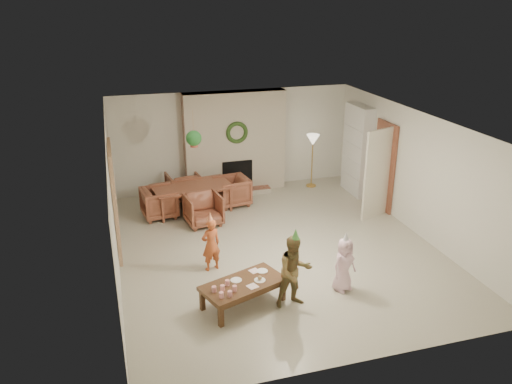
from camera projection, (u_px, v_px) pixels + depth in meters
name	position (u px, v px, depth m)	size (l,w,h in m)	color
floor	(276.00, 247.00, 9.97)	(7.00, 7.00, 0.00)	#B7B29E
ceiling	(278.00, 123.00, 9.06)	(7.00, 7.00, 0.00)	white
wall_back	(233.00, 140.00, 12.64)	(7.00, 7.00, 0.00)	silver
wall_front	(365.00, 283.00, 6.38)	(7.00, 7.00, 0.00)	silver
wall_left	(113.00, 205.00, 8.73)	(7.00, 7.00, 0.00)	silver
wall_right	(417.00, 173.00, 10.29)	(7.00, 7.00, 0.00)	silver
fireplace_mass	(235.00, 142.00, 12.46)	(2.50, 0.40, 2.50)	#4F1B14
fireplace_hearth	(239.00, 192.00, 12.58)	(1.60, 0.30, 0.12)	maroon
fireplace_firebox	(237.00, 175.00, 12.59)	(0.75, 0.12, 0.75)	black
fireplace_wreath	(237.00, 133.00, 12.15)	(0.54, 0.54, 0.10)	#213F17
floor_lamp_base	(311.00, 185.00, 13.15)	(0.26, 0.26, 0.03)	gold
floor_lamp_post	(312.00, 162.00, 12.92)	(0.03, 0.03, 1.24)	gold
floor_lamp_shade	(313.00, 140.00, 12.71)	(0.33, 0.33, 0.27)	beige
bookshelf_carcass	(357.00, 150.00, 12.36)	(0.30, 1.00, 2.20)	white
bookshelf_shelf_a	(355.00, 175.00, 12.59)	(0.30, 0.92, 0.03)	white
bookshelf_shelf_b	(356.00, 160.00, 12.45)	(0.30, 0.92, 0.03)	white
bookshelf_shelf_c	(357.00, 144.00, 12.30)	(0.30, 0.92, 0.03)	white
bookshelf_shelf_d	(358.00, 128.00, 12.16)	(0.30, 0.92, 0.03)	white
books_row_lower	(357.00, 172.00, 12.40)	(0.20, 0.40, 0.24)	#B52A21
books_row_mid	(355.00, 154.00, 12.44)	(0.20, 0.44, 0.24)	teal
books_row_upper	(359.00, 140.00, 12.16)	(0.20, 0.36, 0.22)	olive
door_frame	(384.00, 166.00, 11.44)	(0.05, 0.86, 2.04)	brown
door_leaf	(377.00, 174.00, 11.01)	(0.05, 0.80, 2.00)	beige
curtain_panel	(115.00, 201.00, 8.92)	(0.06, 1.20, 2.00)	tan
dining_table	(193.00, 199.00, 11.52)	(1.75, 0.98, 0.62)	brown
dining_chair_near	(203.00, 210.00, 10.85)	(0.73, 0.75, 0.68)	brown
dining_chair_far	(183.00, 186.00, 12.16)	(0.73, 0.75, 0.68)	brown
dining_chair_left	(159.00, 203.00, 11.21)	(0.73, 0.75, 0.68)	brown
dining_chair_right	(232.00, 191.00, 11.87)	(0.73, 0.75, 0.68)	brown
hanging_plant_cord	(193.00, 127.00, 10.19)	(0.01, 0.01, 0.70)	tan
hanging_plant_pot	(194.00, 144.00, 10.32)	(0.16, 0.16, 0.12)	#9A4431
hanging_plant_foliage	(194.00, 138.00, 10.27)	(0.32, 0.32, 0.32)	#1A4F20
coffee_table_top	(243.00, 284.00, 7.98)	(1.32, 0.66, 0.06)	#4E301A
coffee_table_apron	(243.00, 288.00, 8.01)	(1.22, 0.56, 0.08)	#4E301A
coffee_leg_fl	(221.00, 316.00, 7.53)	(0.07, 0.07, 0.34)	#4E301A
coffee_leg_fr	(283.00, 290.00, 8.19)	(0.07, 0.07, 0.34)	#4E301A
coffee_leg_bl	(202.00, 300.00, 7.93)	(0.07, 0.07, 0.34)	#4E301A
coffee_leg_br	(263.00, 277.00, 8.59)	(0.07, 0.07, 0.34)	#4E301A
cup_a	(221.00, 295.00, 7.56)	(0.07, 0.07, 0.09)	white
cup_b	(214.00, 289.00, 7.71)	(0.07, 0.07, 0.09)	white
cup_c	(230.00, 294.00, 7.59)	(0.07, 0.07, 0.09)	white
cup_d	(223.00, 288.00, 7.74)	(0.07, 0.07, 0.09)	white
cup_e	(235.00, 288.00, 7.73)	(0.07, 0.07, 0.09)	white
cup_f	(227.00, 283.00, 7.88)	(0.07, 0.07, 0.09)	white
plate_a	(236.00, 280.00, 8.04)	(0.18, 0.18, 0.01)	white
plate_b	(260.00, 280.00, 8.04)	(0.18, 0.18, 0.01)	white
plate_c	(262.00, 271.00, 8.30)	(0.18, 0.18, 0.01)	white
food_scoop	(260.00, 278.00, 8.02)	(0.07, 0.07, 0.07)	tan
napkin_left	(253.00, 286.00, 7.86)	(0.15, 0.15, 0.01)	#FFBBC4
napkin_right	(254.00, 271.00, 8.31)	(0.15, 0.15, 0.01)	#FFBBC4
child_red	(211.00, 245.00, 8.99)	(0.36, 0.24, 0.99)	#BC5228
party_hat_red	(210.00, 217.00, 8.79)	(0.14, 0.14, 0.19)	gold
child_plaid	(294.00, 272.00, 7.90)	(0.58, 0.46, 1.20)	#974729
party_hat_plaid	(296.00, 235.00, 7.67)	(0.14, 0.14, 0.20)	#56AF4B
child_pink	(344.00, 265.00, 8.37)	(0.46, 0.30, 0.94)	#F5C4D8
party_hat_pink	(346.00, 237.00, 8.19)	(0.12, 0.12, 0.17)	silver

